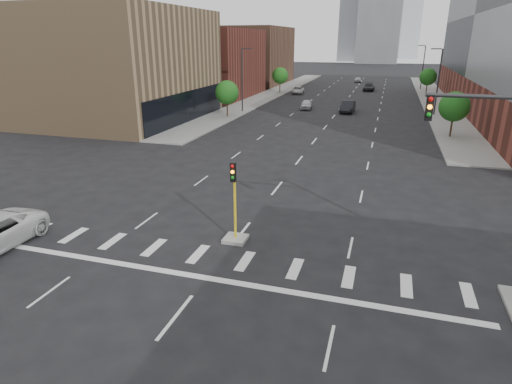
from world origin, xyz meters
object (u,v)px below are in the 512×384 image
at_px(car_distant, 358,80).
at_px(car_deep_right, 369,87).
at_px(car_near_left, 306,104).
at_px(car_mid_right, 348,107).
at_px(car_far_left, 298,90).
at_px(median_traffic_signal, 235,224).

bearing_deg(car_distant, car_deep_right, -82.57).
height_order(car_near_left, car_mid_right, car_mid_right).
bearing_deg(car_far_left, car_deep_right, 27.19).
bearing_deg(car_mid_right, car_deep_right, 88.58).
bearing_deg(car_deep_right, car_near_left, -103.91).
relative_size(car_near_left, car_far_left, 0.85).
relative_size(median_traffic_signal, car_near_left, 1.06).
height_order(median_traffic_signal, car_near_left, median_traffic_signal).
distance_m(car_near_left, car_mid_right, 6.59).
bearing_deg(car_near_left, car_distant, 78.39).
relative_size(car_far_left, car_distant, 1.20).
bearing_deg(car_far_left, car_mid_right, -67.56).
xyz_separation_m(car_near_left, car_far_left, (-5.28, 19.19, -0.03)).
xyz_separation_m(median_traffic_signal, car_near_left, (-4.96, 46.64, -0.27)).
relative_size(median_traffic_signal, car_far_left, 0.90).
height_order(median_traffic_signal, car_mid_right, median_traffic_signal).
bearing_deg(car_mid_right, car_far_left, 121.25).
distance_m(car_mid_right, car_deep_right, 29.65).
relative_size(car_near_left, car_distant, 1.02).
distance_m(median_traffic_signal, car_mid_right, 45.35).
bearing_deg(car_far_left, car_distant, 63.69).
bearing_deg(car_deep_right, car_mid_right, -91.10).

